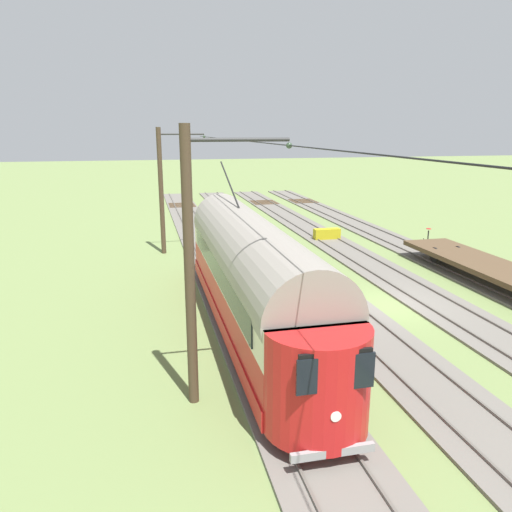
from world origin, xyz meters
The scene contains 11 objects.
ground_plane centered at (0.00, 0.00, 0.00)m, with size 220.00×220.00×0.00m, color olive.
track_streetcar_siding centered at (-6.31, -0.31, 0.05)m, with size 2.80×80.00×0.18m.
track_adjacent_siding centered at (-2.10, -0.31, 0.05)m, with size 2.80×80.00×0.18m.
track_third_siding centered at (2.10, -0.31, 0.05)m, with size 2.80×80.00×0.18m.
track_outer_siding centered at (6.31, -0.31, 0.05)m, with size 2.80×80.00×0.18m.
vintage_streetcar centered at (6.31, 1.19, 2.26)m, with size 2.65×16.80×5.71m.
catenary_pole_foreground centered at (8.89, -11.62, 3.92)m, with size 2.87×0.28×7.51m.
catenary_pole_mid_near centered at (8.89, 5.82, 3.92)m, with size 2.87×0.28×7.51m.
overhead_wire_run centered at (6.35, 13.77, 6.96)m, with size 2.67×56.31×0.18m.
switch_stand centered at (-7.64, -9.36, 0.70)m, with size 0.50×0.30×1.24m.
track_end_bumper centered at (-2.10, -12.83, 0.40)m, with size 1.80×0.60×0.80m, color #B2A519.
Camera 1 is at (10.04, 18.18, 7.34)m, focal length 34.48 mm.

